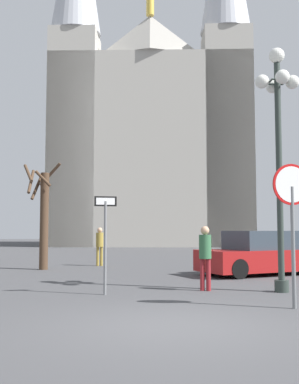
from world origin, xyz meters
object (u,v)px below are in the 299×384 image
(one_way_arrow_sign, at_px, (105,234))
(bare_tree, at_px, (43,214))
(pedestrian_standing, at_px, (205,252))
(pedestrian_walking, at_px, (100,243))
(cathedral, at_px, (151,123))
(stop_sign, at_px, (292,205))
(parked_car_near_red, at_px, (259,254))
(street_lamp, at_px, (278,126))

(one_way_arrow_sign, height_order, bare_tree, bare_tree)
(bare_tree, xyz_separation_m, pedestrian_standing, (5.38, -6.34, -1.17))
(pedestrian_walking, height_order, pedestrian_standing, pedestrian_standing)
(pedestrian_walking, bearing_deg, cathedral, 81.74)
(stop_sign, relative_size, parked_car_near_red, 0.66)
(stop_sign, bearing_deg, parked_car_near_red, 79.95)
(bare_tree, bearing_deg, street_lamp, -42.53)
(stop_sign, relative_size, pedestrian_standing, 1.76)
(pedestrian_standing, bearing_deg, one_way_arrow_sign, -166.78)
(one_way_arrow_sign, bearing_deg, parked_car_near_red, 41.95)
(parked_car_near_red, height_order, pedestrian_walking, pedestrian_walking)
(stop_sign, height_order, bare_tree, bare_tree)
(cathedral, distance_m, one_way_arrow_sign, 33.06)
(parked_car_near_red, distance_m, pedestrian_walking, 7.05)
(cathedral, bearing_deg, bare_tree, -102.55)
(stop_sign, xyz_separation_m, pedestrian_standing, (-1.36, 2.72, -1.09))
(cathedral, bearing_deg, one_way_arrow_sign, -94.80)
(stop_sign, relative_size, pedestrian_walking, 1.80)
(one_way_arrow_sign, relative_size, pedestrian_walking, 1.47)
(cathedral, distance_m, pedestrian_standing, 32.53)
(street_lamp, relative_size, pedestrian_standing, 3.81)
(parked_car_near_red, bearing_deg, stop_sign, -100.05)
(one_way_arrow_sign, bearing_deg, pedestrian_standing, 13.22)
(stop_sign, xyz_separation_m, street_lamp, (0.54, 2.39, 2.19))
(stop_sign, bearing_deg, cathedral, 92.21)
(cathedral, xyz_separation_m, one_way_arrow_sign, (-2.64, -31.41, -9.97))
(cathedral, height_order, street_lamp, cathedral)
(pedestrian_walking, bearing_deg, stop_sign, -66.80)
(one_way_arrow_sign, bearing_deg, street_lamp, 3.47)
(stop_sign, height_order, one_way_arrow_sign, stop_sign)
(stop_sign, height_order, pedestrian_walking, stop_sign)
(parked_car_near_red, bearing_deg, street_lamp, -98.54)
(pedestrian_walking, bearing_deg, one_way_arrow_sign, -85.56)
(cathedral, height_order, pedestrian_standing, cathedral)
(bare_tree, height_order, parked_car_near_red, bare_tree)
(one_way_arrow_sign, distance_m, parked_car_near_red, 6.93)
(stop_sign, distance_m, parked_car_near_red, 6.96)
(parked_car_near_red, height_order, pedestrian_standing, pedestrian_standing)
(stop_sign, bearing_deg, street_lamp, 77.25)
(stop_sign, bearing_deg, bare_tree, 126.63)
(street_lamp, bearing_deg, cathedral, 93.37)
(parked_car_near_red, bearing_deg, bare_tree, 163.54)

